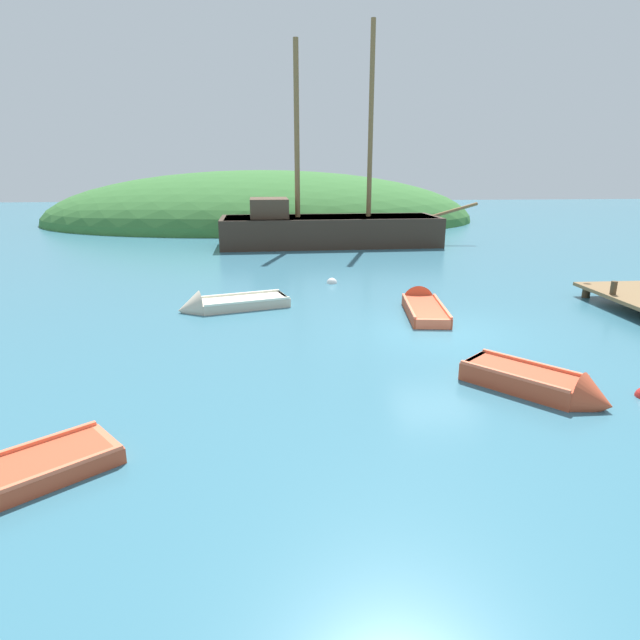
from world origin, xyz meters
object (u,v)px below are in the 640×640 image
(rowboat_portside, at_px, (422,307))
(buoy_white, at_px, (332,283))
(sailing_ship, at_px, (327,234))
(rowboat_far, at_px, (543,387))
(rowboat_near_dock, at_px, (224,306))

(rowboat_portside, xyz_separation_m, buoy_white, (-2.55, 4.44, -0.10))
(sailing_ship, bearing_deg, rowboat_far, -85.51)
(sailing_ship, relative_size, rowboat_portside, 4.07)
(rowboat_portside, height_order, buoy_white, rowboat_portside)
(sailing_ship, xyz_separation_m, rowboat_near_dock, (-4.95, -14.39, -0.57))
(sailing_ship, distance_m, rowboat_far, 22.01)
(sailing_ship, bearing_deg, rowboat_near_dock, -110.79)
(sailing_ship, height_order, rowboat_near_dock, sailing_ship)
(sailing_ship, bearing_deg, buoy_white, -96.50)
(sailing_ship, height_order, buoy_white, sailing_ship)
(sailing_ship, relative_size, rowboat_far, 5.25)
(rowboat_far, bearing_deg, buoy_white, 155.02)
(rowboat_far, xyz_separation_m, buoy_white, (-3.29, 11.19, -0.14))
(rowboat_near_dock, bearing_deg, rowboat_portside, 156.68)
(rowboat_near_dock, height_order, buoy_white, rowboat_near_dock)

